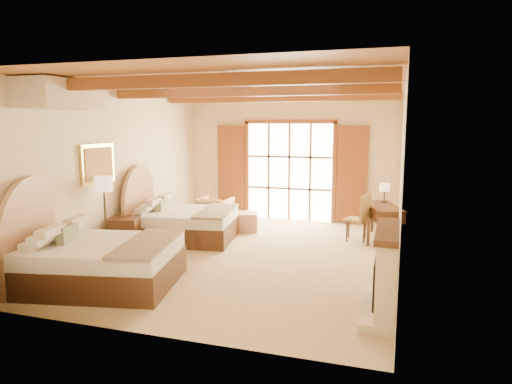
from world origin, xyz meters
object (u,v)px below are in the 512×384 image
at_px(nightstand, 125,234).
at_px(bed_near, 92,256).
at_px(armchair, 215,211).
at_px(desk, 382,221).
at_px(bed_far, 177,220).

bearing_deg(nightstand, bed_near, -87.95).
distance_m(armchair, desk, 3.99).
xyz_separation_m(bed_near, bed_far, (-0.03, 2.94, -0.03)).
bearing_deg(bed_far, desk, 8.71).
bearing_deg(armchair, bed_far, 80.69).
bearing_deg(desk, bed_near, -152.60).
xyz_separation_m(nightstand, desk, (4.84, 2.45, 0.06)).
bearing_deg(bed_far, bed_near, -98.18).
xyz_separation_m(bed_far, desk, (4.25, 1.33, -0.03)).
height_order(bed_far, nightstand, bed_far).
xyz_separation_m(bed_near, nightstand, (-0.61, 1.82, -0.12)).
distance_m(bed_far, armchair, 1.52).
xyz_separation_m(bed_near, armchair, (0.24, 4.43, -0.09)).
bearing_deg(desk, nightstand, -171.02).
relative_size(nightstand, armchair, 0.85).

